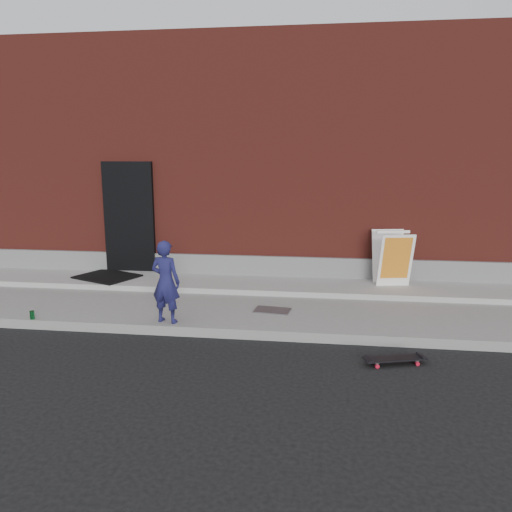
% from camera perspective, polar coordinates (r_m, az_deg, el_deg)
% --- Properties ---
extents(ground, '(80.00, 80.00, 0.00)m').
position_cam_1_polar(ground, '(7.44, -3.31, -9.43)').
color(ground, black).
rests_on(ground, ground).
extents(sidewalk, '(20.00, 3.00, 0.15)m').
position_cam_1_polar(sidewalk, '(8.81, -1.47, -5.53)').
color(sidewalk, slate).
rests_on(sidewalk, ground).
extents(apron, '(20.00, 1.20, 0.10)m').
position_cam_1_polar(apron, '(9.64, -0.64, -3.27)').
color(apron, gray).
rests_on(apron, sidewalk).
extents(building, '(20.00, 8.10, 5.00)m').
position_cam_1_polar(building, '(13.88, 2.10, 10.84)').
color(building, maroon).
rests_on(building, ground).
extents(child, '(0.51, 0.39, 1.26)m').
position_cam_1_polar(child, '(7.62, -10.28, -2.92)').
color(child, '#1B1B4C').
rests_on(child, sidewalk).
extents(skateboard, '(0.81, 0.41, 0.09)m').
position_cam_1_polar(skateboard, '(6.80, 15.58, -11.27)').
color(skateboard, red).
rests_on(skateboard, ground).
extents(pizza_sign, '(0.73, 0.83, 1.03)m').
position_cam_1_polar(pizza_sign, '(9.68, 15.32, -0.19)').
color(pizza_sign, white).
rests_on(pizza_sign, apron).
extents(soda_can, '(0.08, 0.08, 0.13)m').
position_cam_1_polar(soda_can, '(8.53, -24.21, -6.17)').
color(soda_can, '#177631').
rests_on(soda_can, sidewalk).
extents(doormat, '(1.37, 1.26, 0.03)m').
position_cam_1_polar(doormat, '(10.42, -16.65, -2.26)').
color(doormat, black).
rests_on(doormat, apron).
extents(utility_plate, '(0.62, 0.44, 0.02)m').
position_cam_1_polar(utility_plate, '(8.21, 1.88, -6.22)').
color(utility_plate, '#5A595E').
rests_on(utility_plate, sidewalk).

